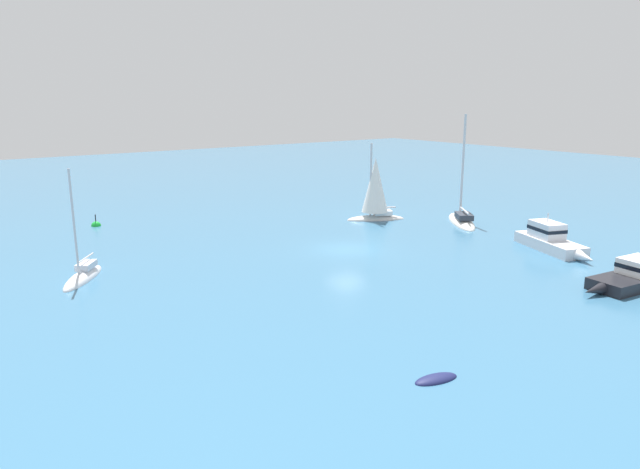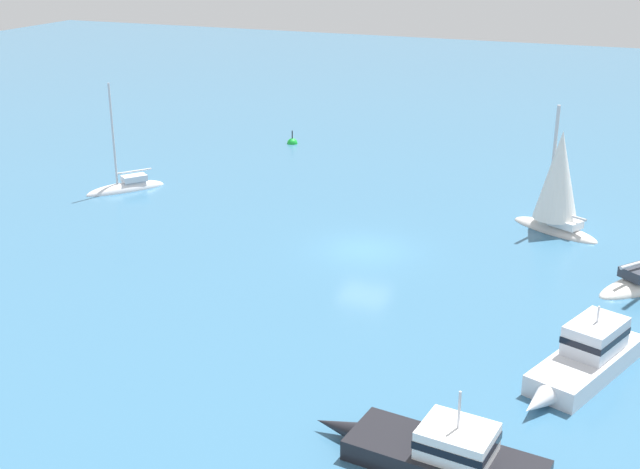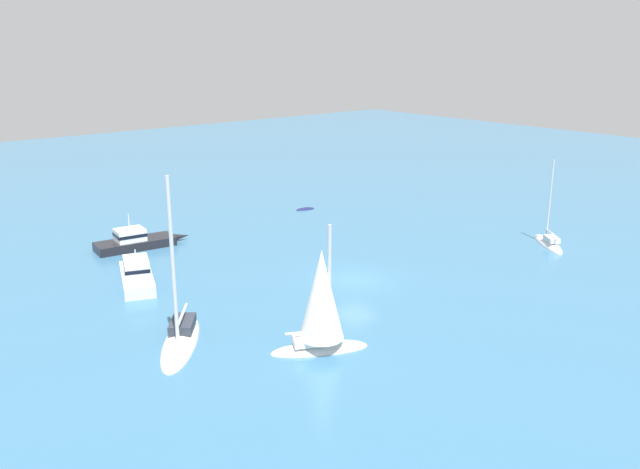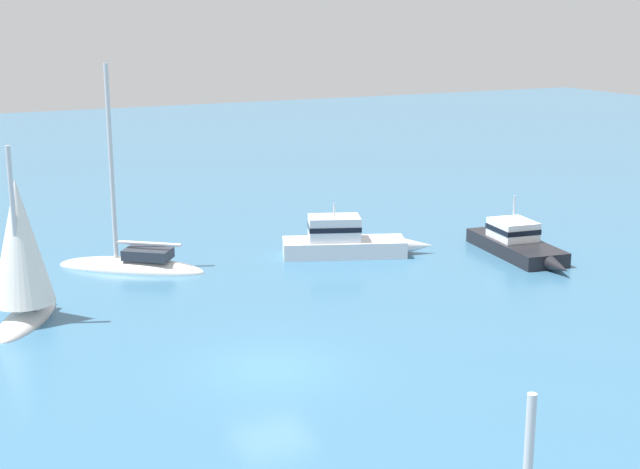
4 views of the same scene
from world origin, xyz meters
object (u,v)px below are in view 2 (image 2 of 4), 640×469
launch (443,452)px  channel_buoy (292,143)px  launch_1 (587,356)px  ketch (558,187)px  sloop_1 (126,188)px

launch → channel_buoy: launch is taller
launch → launch_1: 8.02m
ketch → launch_1: 15.16m
ketch → channel_buoy: 23.35m
ketch → sloop_1: 25.00m
launch_1 → channel_buoy: size_ratio=5.20×
sloop_1 → channel_buoy: size_ratio=5.17×
launch → sloop_1: bearing=-31.7°
launch → channel_buoy: size_ratio=5.41×
channel_buoy → launch_1: bearing=41.2°
ketch → sloop_1: ketch is taller
ketch → channel_buoy: size_ratio=5.14×
launch → sloop_1: sloop_1 is taller
launch_1 → ketch: bearing=-147.7°
ketch → channel_buoy: (-11.63, -20.11, -2.36)m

